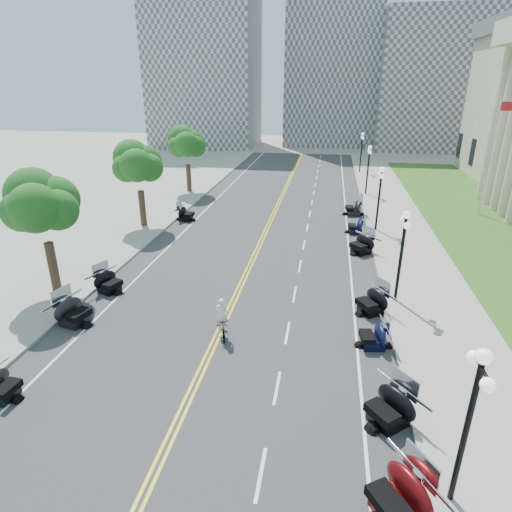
# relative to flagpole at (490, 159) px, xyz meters

# --- Properties ---
(ground) EXTENTS (160.00, 160.00, 0.00)m
(ground) POSITION_rel_flagpole_xyz_m (-18.00, -22.00, -5.00)
(ground) COLOR gray
(road) EXTENTS (16.00, 90.00, 0.01)m
(road) POSITION_rel_flagpole_xyz_m (-18.00, -12.00, -5.00)
(road) COLOR #333335
(road) RESTS_ON ground
(centerline_yellow_a) EXTENTS (0.12, 90.00, 0.00)m
(centerline_yellow_a) POSITION_rel_flagpole_xyz_m (-18.12, -12.00, -4.99)
(centerline_yellow_a) COLOR yellow
(centerline_yellow_a) RESTS_ON road
(centerline_yellow_b) EXTENTS (0.12, 90.00, 0.00)m
(centerline_yellow_b) POSITION_rel_flagpole_xyz_m (-17.88, -12.00, -4.99)
(centerline_yellow_b) COLOR yellow
(centerline_yellow_b) RESTS_ON road
(edge_line_north) EXTENTS (0.12, 90.00, 0.00)m
(edge_line_north) POSITION_rel_flagpole_xyz_m (-11.60, -12.00, -4.99)
(edge_line_north) COLOR white
(edge_line_north) RESTS_ON road
(edge_line_south) EXTENTS (0.12, 90.00, 0.00)m
(edge_line_south) POSITION_rel_flagpole_xyz_m (-24.40, -12.00, -4.99)
(edge_line_south) COLOR white
(edge_line_south) RESTS_ON road
(lane_dash_4) EXTENTS (0.12, 2.00, 0.00)m
(lane_dash_4) POSITION_rel_flagpole_xyz_m (-14.80, -30.00, -4.99)
(lane_dash_4) COLOR white
(lane_dash_4) RESTS_ON road
(lane_dash_5) EXTENTS (0.12, 2.00, 0.00)m
(lane_dash_5) POSITION_rel_flagpole_xyz_m (-14.80, -26.00, -4.99)
(lane_dash_5) COLOR white
(lane_dash_5) RESTS_ON road
(lane_dash_6) EXTENTS (0.12, 2.00, 0.00)m
(lane_dash_6) POSITION_rel_flagpole_xyz_m (-14.80, -22.00, -4.99)
(lane_dash_6) COLOR white
(lane_dash_6) RESTS_ON road
(lane_dash_7) EXTENTS (0.12, 2.00, 0.00)m
(lane_dash_7) POSITION_rel_flagpole_xyz_m (-14.80, -18.00, -4.99)
(lane_dash_7) COLOR white
(lane_dash_7) RESTS_ON road
(lane_dash_8) EXTENTS (0.12, 2.00, 0.00)m
(lane_dash_8) POSITION_rel_flagpole_xyz_m (-14.80, -14.00, -4.99)
(lane_dash_8) COLOR white
(lane_dash_8) RESTS_ON road
(lane_dash_9) EXTENTS (0.12, 2.00, 0.00)m
(lane_dash_9) POSITION_rel_flagpole_xyz_m (-14.80, -10.00, -4.99)
(lane_dash_9) COLOR white
(lane_dash_9) RESTS_ON road
(lane_dash_10) EXTENTS (0.12, 2.00, 0.00)m
(lane_dash_10) POSITION_rel_flagpole_xyz_m (-14.80, -6.00, -4.99)
(lane_dash_10) COLOR white
(lane_dash_10) RESTS_ON road
(lane_dash_11) EXTENTS (0.12, 2.00, 0.00)m
(lane_dash_11) POSITION_rel_flagpole_xyz_m (-14.80, -2.00, -4.99)
(lane_dash_11) COLOR white
(lane_dash_11) RESTS_ON road
(lane_dash_12) EXTENTS (0.12, 2.00, 0.00)m
(lane_dash_12) POSITION_rel_flagpole_xyz_m (-14.80, 2.00, -4.99)
(lane_dash_12) COLOR white
(lane_dash_12) RESTS_ON road
(lane_dash_13) EXTENTS (0.12, 2.00, 0.00)m
(lane_dash_13) POSITION_rel_flagpole_xyz_m (-14.80, 6.00, -4.99)
(lane_dash_13) COLOR white
(lane_dash_13) RESTS_ON road
(lane_dash_14) EXTENTS (0.12, 2.00, 0.00)m
(lane_dash_14) POSITION_rel_flagpole_xyz_m (-14.80, 10.00, -4.99)
(lane_dash_14) COLOR white
(lane_dash_14) RESTS_ON road
(lane_dash_15) EXTENTS (0.12, 2.00, 0.00)m
(lane_dash_15) POSITION_rel_flagpole_xyz_m (-14.80, 14.00, -4.99)
(lane_dash_15) COLOR white
(lane_dash_15) RESTS_ON road
(lane_dash_16) EXTENTS (0.12, 2.00, 0.00)m
(lane_dash_16) POSITION_rel_flagpole_xyz_m (-14.80, 18.00, -4.99)
(lane_dash_16) COLOR white
(lane_dash_16) RESTS_ON road
(lane_dash_17) EXTENTS (0.12, 2.00, 0.00)m
(lane_dash_17) POSITION_rel_flagpole_xyz_m (-14.80, 22.00, -4.99)
(lane_dash_17) COLOR white
(lane_dash_17) RESTS_ON road
(lane_dash_18) EXTENTS (0.12, 2.00, 0.00)m
(lane_dash_18) POSITION_rel_flagpole_xyz_m (-14.80, 26.00, -4.99)
(lane_dash_18) COLOR white
(lane_dash_18) RESTS_ON road
(lane_dash_19) EXTENTS (0.12, 2.00, 0.00)m
(lane_dash_19) POSITION_rel_flagpole_xyz_m (-14.80, 30.00, -4.99)
(lane_dash_19) COLOR white
(lane_dash_19) RESTS_ON road
(sidewalk_north) EXTENTS (5.00, 90.00, 0.15)m
(sidewalk_north) POSITION_rel_flagpole_xyz_m (-7.50, -12.00, -4.92)
(sidewalk_north) COLOR #9E9991
(sidewalk_north) RESTS_ON ground
(sidewalk_south) EXTENTS (5.00, 90.00, 0.15)m
(sidewalk_south) POSITION_rel_flagpole_xyz_m (-28.50, -12.00, -4.92)
(sidewalk_south) COLOR #9E9991
(sidewalk_south) RESTS_ON ground
(lawn) EXTENTS (9.00, 60.00, 0.10)m
(lawn) POSITION_rel_flagpole_xyz_m (-0.50, -4.00, -4.95)
(lawn) COLOR #356023
(lawn) RESTS_ON ground
(distant_block_a) EXTENTS (18.00, 14.00, 26.00)m
(distant_block_a) POSITION_rel_flagpole_xyz_m (-36.00, 40.00, 8.00)
(distant_block_a) COLOR gray
(distant_block_a) RESTS_ON ground
(distant_block_b) EXTENTS (16.00, 12.00, 30.00)m
(distant_block_b) POSITION_rel_flagpole_xyz_m (-14.00, 46.00, 10.00)
(distant_block_b) COLOR gray
(distant_block_b) RESTS_ON ground
(distant_block_c) EXTENTS (20.00, 14.00, 22.00)m
(distant_block_c) POSITION_rel_flagpole_xyz_m (4.00, 43.00, 6.00)
(distant_block_c) COLOR gray
(distant_block_c) RESTS_ON ground
(street_lamp_1) EXTENTS (0.50, 1.20, 4.90)m
(street_lamp_1) POSITION_rel_flagpole_xyz_m (-9.40, -30.00, -2.40)
(street_lamp_1) COLOR black
(street_lamp_1) RESTS_ON sidewalk_north
(street_lamp_2) EXTENTS (0.50, 1.20, 4.90)m
(street_lamp_2) POSITION_rel_flagpole_xyz_m (-9.40, -18.00, -2.40)
(street_lamp_2) COLOR black
(street_lamp_2) RESTS_ON sidewalk_north
(street_lamp_3) EXTENTS (0.50, 1.20, 4.90)m
(street_lamp_3) POSITION_rel_flagpole_xyz_m (-9.40, -6.00, -2.40)
(street_lamp_3) COLOR black
(street_lamp_3) RESTS_ON sidewalk_north
(street_lamp_4) EXTENTS (0.50, 1.20, 4.90)m
(street_lamp_4) POSITION_rel_flagpole_xyz_m (-9.40, 6.00, -2.40)
(street_lamp_4) COLOR black
(street_lamp_4) RESTS_ON sidewalk_north
(street_lamp_5) EXTENTS (0.50, 1.20, 4.90)m
(street_lamp_5) POSITION_rel_flagpole_xyz_m (-9.40, 18.00, -2.40)
(street_lamp_5) COLOR black
(street_lamp_5) RESTS_ON sidewalk_north
(flagpole) EXTENTS (1.10, 0.20, 10.00)m
(flagpole) POSITION_rel_flagpole_xyz_m (0.00, 0.00, 0.00)
(flagpole) COLOR silver
(flagpole) RESTS_ON ground
(tree_2) EXTENTS (4.80, 4.80, 9.20)m
(tree_2) POSITION_rel_flagpole_xyz_m (-28.00, -20.00, -0.25)
(tree_2) COLOR #235619
(tree_2) RESTS_ON sidewalk_south
(tree_3) EXTENTS (4.80, 4.80, 9.20)m
(tree_3) POSITION_rel_flagpole_xyz_m (-28.00, -8.00, -0.25)
(tree_3) COLOR #235619
(tree_3) RESTS_ON sidewalk_south
(tree_4) EXTENTS (4.80, 4.80, 9.20)m
(tree_4) POSITION_rel_flagpole_xyz_m (-28.00, 4.00, -0.25)
(tree_4) COLOR #235619
(tree_4) RESTS_ON sidewalk_south
(motorcycle_n_3) EXTENTS (3.03, 3.03, 1.54)m
(motorcycle_n_3) POSITION_rel_flagpole_xyz_m (-10.94, -30.64, -4.23)
(motorcycle_n_3) COLOR #590A0C
(motorcycle_n_3) RESTS_ON road
(motorcycle_n_4) EXTENTS (2.97, 2.97, 1.48)m
(motorcycle_n_4) POSITION_rel_flagpole_xyz_m (-10.79, -27.17, -4.26)
(motorcycle_n_4) COLOR black
(motorcycle_n_4) RESTS_ON road
(motorcycle_n_5) EXTENTS (2.04, 2.04, 1.26)m
(motorcycle_n_5) POSITION_rel_flagpole_xyz_m (-10.92, -22.49, -4.37)
(motorcycle_n_5) COLOR black
(motorcycle_n_5) RESTS_ON road
(motorcycle_n_6) EXTENTS (2.82, 2.82, 1.43)m
(motorcycle_n_6) POSITION_rel_flagpole_xyz_m (-10.77, -19.38, -4.29)
(motorcycle_n_6) COLOR black
(motorcycle_n_6) RESTS_ON road
(motorcycle_n_8) EXTENTS (2.95, 2.95, 1.46)m
(motorcycle_n_8) POSITION_rel_flagpole_xyz_m (-10.80, -11.01, -4.27)
(motorcycle_n_8) COLOR black
(motorcycle_n_8) RESTS_ON road
(motorcycle_n_9) EXTENTS (1.89, 1.89, 1.31)m
(motorcycle_n_9) POSITION_rel_flagpole_xyz_m (-10.99, -6.73, -4.35)
(motorcycle_n_9) COLOR black
(motorcycle_n_9) RESTS_ON road
(motorcycle_n_10) EXTENTS (2.37, 2.37, 1.53)m
(motorcycle_n_10) POSITION_rel_flagpole_xyz_m (-10.97, -1.72, -4.24)
(motorcycle_n_10) COLOR black
(motorcycle_n_10) RESTS_ON road
(motorcycle_s_4) EXTENTS (1.94, 1.94, 1.26)m
(motorcycle_s_4) POSITION_rel_flagpole_xyz_m (-24.85, -28.30, -4.37)
(motorcycle_s_4) COLOR black
(motorcycle_s_4) RESTS_ON road
(motorcycle_s_5) EXTENTS (2.56, 2.56, 1.48)m
(motorcycle_s_5) POSITION_rel_flagpole_xyz_m (-25.16, -22.94, -4.26)
(motorcycle_s_5) COLOR black
(motorcycle_s_5) RESTS_ON road
(motorcycle_s_6) EXTENTS (2.50, 2.50, 1.35)m
(motorcycle_s_6) POSITION_rel_flagpole_xyz_m (-25.15, -19.42, -4.33)
(motorcycle_s_6) COLOR black
(motorcycle_s_6) RESTS_ON road
(motorcycle_s_9) EXTENTS (2.09, 2.09, 1.35)m
(motorcycle_s_9) POSITION_rel_flagpole_xyz_m (-25.17, -5.76, -4.33)
(motorcycle_s_9) COLOR black
(motorcycle_s_9) RESTS_ON road
(bicycle) EXTENTS (1.09, 1.87, 1.09)m
(bicycle) POSITION_rel_flagpole_xyz_m (-17.75, -22.82, -4.46)
(bicycle) COLOR #A51414
(bicycle) RESTS_ON road
(cyclist_rider) EXTENTS (0.60, 0.39, 1.63)m
(cyclist_rider) POSITION_rel_flagpole_xyz_m (-17.75, -22.82, -3.10)
(cyclist_rider) COLOR white
(cyclist_rider) RESTS_ON bicycle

